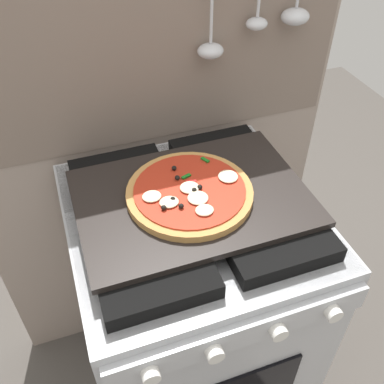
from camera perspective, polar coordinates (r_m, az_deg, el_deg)
The scene contains 5 objects.
ground_plane at distance 1.78m, azimuth -0.00°, elevation -22.82°, with size 4.00×4.00×0.00m, color #4C4742.
kitchen_backsplash at distance 1.35m, azimuth -4.63°, elevation 4.60°, with size 1.10×0.09×1.55m.
stove at distance 1.38m, azimuth 0.02°, elevation -14.89°, with size 0.60×0.64×0.90m.
baking_tray at distance 1.03m, azimuth -0.00°, elevation -0.74°, with size 0.54×0.38×0.02m, color black.
pizza_left at distance 1.02m, azimuth -0.33°, elevation 0.01°, with size 0.30×0.30×0.03m.
Camera 1 is at (-0.25, -0.71, 1.61)m, focal length 40.80 mm.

